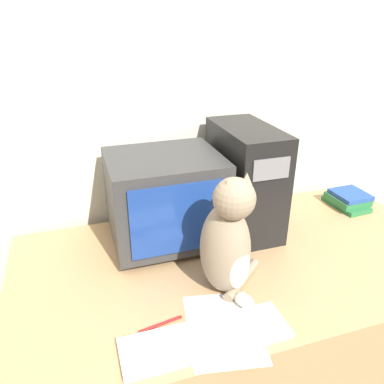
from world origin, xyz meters
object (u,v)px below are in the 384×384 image
(keyboard, at_px, (206,338))
(book_stack, at_px, (348,199))
(crt_monitor, at_px, (165,199))
(pen, at_px, (161,324))
(cat, at_px, (228,242))
(computer_tower, at_px, (245,179))

(keyboard, relative_size, book_stack, 2.26)
(crt_monitor, bearing_deg, book_stack, 1.45)
(crt_monitor, relative_size, pen, 3.09)
(keyboard, distance_m, pen, 0.15)
(book_stack, bearing_deg, cat, -154.04)
(crt_monitor, distance_m, pen, 0.51)
(cat, bearing_deg, book_stack, 7.84)
(book_stack, bearing_deg, crt_monitor, -178.55)
(computer_tower, bearing_deg, pen, -135.95)
(cat, height_order, book_stack, cat)
(cat, relative_size, book_stack, 1.96)
(crt_monitor, bearing_deg, computer_tower, 1.93)
(cat, bearing_deg, crt_monitor, 88.94)
(keyboard, bearing_deg, pen, 138.95)
(computer_tower, relative_size, keyboard, 0.91)
(computer_tower, bearing_deg, keyboard, -123.49)
(book_stack, relative_size, pen, 1.56)
(crt_monitor, height_order, book_stack, crt_monitor)
(keyboard, bearing_deg, cat, 53.18)
(crt_monitor, xyz_separation_m, pen, (-0.14, -0.46, -0.19))
(computer_tower, height_order, book_stack, computer_tower)
(pen, bearing_deg, crt_monitor, 73.37)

